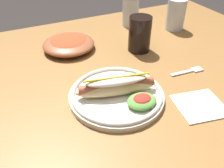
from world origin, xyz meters
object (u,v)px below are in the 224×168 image
Objects in this scene: water_cup at (131,11)px; extra_cup at (176,14)px; hot_dog_plate at (118,93)px; napkin at (200,106)px; fork at (189,71)px; side_bowl at (69,43)px; soda_cup at (140,34)px.

extra_cup is (0.16, -0.12, -0.00)m from water_cup.
hot_dog_plate is 2.04× the size of extra_cup.
hot_dog_plate reaches higher than napkin.
extra_cup is 1.02× the size of napkin.
extra_cup reaches higher than fork.
hot_dog_plate is 1.38× the size of side_bowl.
extra_cup is at bearing -1.75° from side_bowl.
extra_cup is 0.49m from side_bowl.
soda_cup is 1.01× the size of napkin.
fork is 0.23m from soda_cup.
fork is 0.45m from side_bowl.
extra_cup is (0.45, 0.33, 0.05)m from hot_dog_plate.
hot_dog_plate is at bearing -83.98° from side_bowl.
fork is at bearing -46.08° from side_bowl.
soda_cup is at bearing 87.79° from napkin.
extra_cup reaches higher than napkin.
napkin is (-0.26, -0.46, -0.06)m from extra_cup.
soda_cup is at bearing 48.29° from hot_dog_plate.
side_bowl is (-0.31, 0.33, 0.02)m from fork.
water_cup reaches higher than side_bowl.
hot_dog_plate is 0.28m from fork.
water_cup is 1.05× the size of extra_cup.
hot_dog_plate reaches higher than fork.
hot_dog_plate is 0.31m from soda_cup.
water_cup is 1.07× the size of napkin.
water_cup is at bearing 92.85° from fork.
water_cup is (0.29, 0.46, 0.05)m from hot_dog_plate.
water_cup is at bearing 57.44° from hot_dog_plate.
soda_cup reaches higher than side_bowl.
fork is 0.91× the size of extra_cup.
napkin is at bearing -115.82° from fork.
fork and napkin have the same top height.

